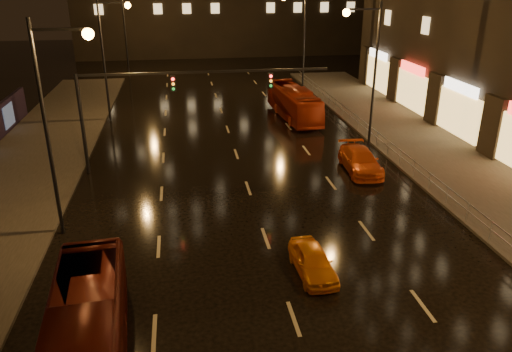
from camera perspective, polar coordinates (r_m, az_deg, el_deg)
The scene contains 8 objects.
ground at distance 32.82m, azimuth -1.87°, elevation 1.36°, with size 140.00×140.00×0.00m, color black.
sidewalk_right at distance 32.80m, azimuth 23.42°, elevation -0.42°, with size 7.00×70.00×0.15m, color #38332D.
traffic_signal at distance 31.27m, azimuth -11.33°, elevation 8.96°, with size 15.31×0.32×6.20m.
railing_right at distance 33.43m, azimuth 16.20°, elevation 2.49°, with size 0.05×56.00×1.00m.
bus_red at distance 16.64m, azimuth -18.92°, elevation -17.72°, with size 2.22×9.49×2.64m, color #4C110A.
bus_curb at distance 43.41m, azimuth 4.34°, elevation 8.37°, with size 2.24×9.58×2.67m, color #A82A10.
taxi_near at distance 21.10m, azimuth 6.50°, elevation -9.63°, with size 1.41×3.50×1.19m, color orange.
taxi_far at distance 32.10m, azimuth 11.82°, elevation 1.74°, with size 1.97×4.85×1.41m, color #DE5214.
Camera 1 is at (-3.62, -10.46, 11.68)m, focal length 35.00 mm.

